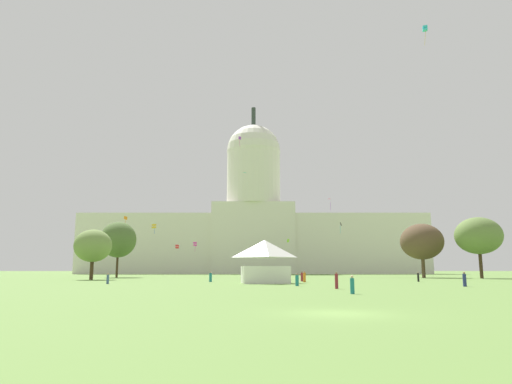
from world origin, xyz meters
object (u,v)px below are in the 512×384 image
Objects in this scene: kite_red_low at (179,247)px; tree_west_mid at (120,240)px; kite_magenta_low at (196,244)px; person_teal_near_tree_west at (354,285)px; tree_east_mid at (480,236)px; person_maroon_mid_center at (304,277)px; person_denim_mid_right at (109,279)px; tree_east_far at (423,242)px; person_navy_back_right at (466,280)px; kite_pink_mid at (332,201)px; kite_cyan_high at (426,28)px; person_black_near_tree_east at (420,277)px; event_tent at (266,261)px; kite_lime_low at (290,241)px; kite_violet_high at (241,139)px; tree_west_far at (95,246)px; kite_turquoise_high at (245,174)px; person_orange_edge_west at (306,277)px; person_maroon_front_right at (338,281)px; capitol_building at (255,225)px; person_teal_aisle_center at (299,280)px; person_teal_near_tent at (212,277)px; kite_orange_low at (127,218)px; kite_gold_low at (155,226)px; kite_black_low at (342,225)px.

tree_west_mid is at bearing -77.17° from kite_red_low.
person_teal_near_tree_west is at bearing -1.34° from kite_magenta_low.
person_maroon_mid_center is (-41.53, -24.27, -8.52)m from tree_east_mid.
person_maroon_mid_center reaches higher than person_denim_mid_right.
tree_east_far is 0.94× the size of tree_west_mid.
person_navy_back_right is 78.01m from kite_pink_mid.
kite_magenta_low is at bearing -115.17° from kite_cyan_high.
person_black_near_tree_east is at bearing -42.38° from person_denim_mid_right.
kite_magenta_low reaches higher than event_tent.
person_denim_mid_right is 30.95m from person_maroon_mid_center.
kite_lime_low reaches higher than event_tent.
kite_violet_high reaches higher than person_teal_near_tree_west.
kite_turquoise_high is (26.97, 75.79, 30.01)m from tree_west_far.
person_navy_back_right is (-14.65, -54.23, -7.60)m from tree_east_far.
tree_west_mid reaches higher than person_orange_edge_west.
person_teal_near_tree_west is 9.89m from person_maroon_front_right.
kite_violet_high is at bearing -93.55° from capitol_building.
kite_lime_low is (-14.13, 96.36, 10.37)m from person_navy_back_right.
person_orange_edge_west reaches higher than person_denim_mid_right.
kite_violet_high is at bearing -46.85° from person_teal_aisle_center.
person_teal_near_tree_west is at bearing 106.22° from kite_lime_low.
tree_east_mid is 7.69× the size of person_navy_back_right.
tree_west_far is (-70.86, -20.01, -1.95)m from tree_east_far.
kite_red_low reaches higher than person_denim_mid_right.
kite_orange_low reaches higher than person_teal_near_tent.
person_maroon_front_right is at bearing 35.39° from person_teal_near_tree_west.
kite_orange_low reaches higher than person_denim_mid_right.
capitol_building is 57.33m from kite_gold_low.
tree_east_far reaches higher than person_maroon_front_right.
person_maroon_mid_center is 58.37m from kite_pink_mid.
person_teal_aisle_center is 0.86× the size of person_maroon_front_right.
kite_cyan_high is at bearing -28.06° from kite_red_low.
kite_violet_high is (-3.71, -59.81, 19.84)m from capitol_building.
kite_turquoise_high reaches higher than person_maroon_front_right.
kite_gold_low reaches higher than tree_west_mid.
kite_magenta_low is at bearing 33.14° from person_denim_mid_right.
kite_black_low reaches higher than person_teal_aisle_center.
kite_violet_high is at bearing 63.06° from person_maroon_mid_center.
tree_east_far reaches higher than person_navy_back_right.
tree_east_mid is 67.26m from person_maroon_front_right.
kite_orange_low is 0.49× the size of kite_cyan_high.
capitol_building is at bearing 4.33° from person_navy_back_right.
person_maroon_front_right is 84.98m from kite_pink_mid.
tree_west_far is at bearing -118.85° from kite_violet_high.
kite_magenta_low is (9.42, -22.71, -0.29)m from kite_red_low.
kite_black_low is at bearing 13.42° from kite_violet_high.
person_black_near_tree_east is 0.53× the size of kite_gold_low.
tree_west_far is at bearing -5.98° from person_teal_aisle_center.
kite_lime_low is (-10.82, 21.18, -10.17)m from kite_pink_mid.
kite_lime_low is at bearing 78.03° from event_tent.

